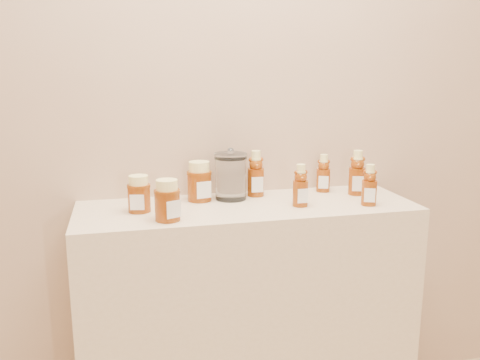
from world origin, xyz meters
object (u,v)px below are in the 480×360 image
object	(u,v)px
bear_bottle_back_left	(256,170)
honey_jar_left	(139,194)
bear_bottle_front_left	(301,183)
glass_canister	(231,174)
display_table	(247,321)

from	to	relation	value
bear_bottle_back_left	honey_jar_left	xyz separation A→B (m)	(-0.44, -0.12, -0.04)
bear_bottle_front_left	honey_jar_left	distance (m)	0.56
glass_canister	bear_bottle_front_left	bearing A→B (deg)	-34.91
honey_jar_left	glass_canister	distance (m)	0.35
bear_bottle_back_left	glass_canister	bearing A→B (deg)	-161.77
display_table	honey_jar_left	xyz separation A→B (m)	(-0.38, 0.01, 0.51)
display_table	bear_bottle_front_left	distance (m)	0.57
glass_canister	bear_bottle_back_left	bearing A→B (deg)	14.98
honey_jar_left	glass_canister	xyz separation A→B (m)	(0.34, 0.09, 0.03)
bear_bottle_back_left	glass_canister	distance (m)	0.11
display_table	glass_canister	size ratio (longest dim) A/B	6.40
bear_bottle_back_left	honey_jar_left	size ratio (longest dim) A/B	1.57
honey_jar_left	display_table	bearing A→B (deg)	11.95
bear_bottle_front_left	bear_bottle_back_left	bearing A→B (deg)	122.71
glass_canister	honey_jar_left	bearing A→B (deg)	-164.61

